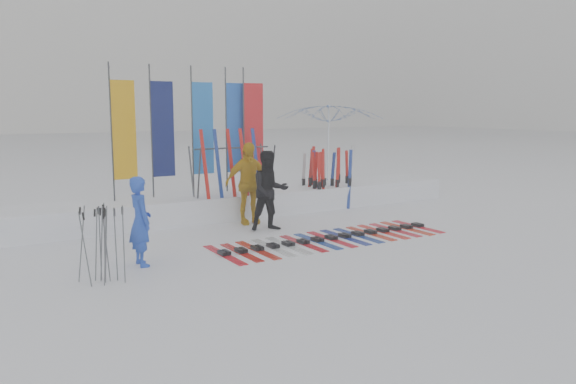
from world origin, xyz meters
TOP-DOWN VIEW (x-y plane):
  - ground at (0.00, 0.00)m, footprint 120.00×120.00m
  - snow_bank at (0.00, 4.60)m, footprint 14.00×1.60m
  - person_blue at (-3.10, 1.15)m, footprint 0.40×0.59m
  - person_black at (0.26, 2.51)m, footprint 0.99×0.84m
  - person_yellow at (0.19, 3.43)m, footprint 1.18×0.57m
  - tent_canopy at (4.54, 6.19)m, footprint 3.94×3.99m
  - ski_row at (0.92, 1.02)m, footprint 5.14×1.67m
  - pole_cluster at (-3.90, 0.52)m, footprint 0.64×0.56m
  - feather_flags at (-0.52, 4.81)m, footprint 3.94×0.23m
  - ski_rack at (0.16, 4.20)m, footprint 2.04×0.80m
  - upright_skis at (3.10, 4.29)m, footprint 1.57×0.99m

SIDE VIEW (x-z plane):
  - ground at x=0.00m, z-range 0.00..0.00m
  - ski_row at x=0.92m, z-range 0.00..0.07m
  - snow_bank at x=0.00m, z-range 0.00..0.60m
  - pole_cluster at x=-3.90m, z-range -0.02..1.24m
  - person_blue at x=-3.10m, z-range 0.00..1.59m
  - upright_skis at x=3.10m, z-range -0.04..1.65m
  - person_black at x=0.26m, z-range 0.00..1.81m
  - person_yellow at x=0.19m, z-range 0.00..1.96m
  - ski_rack at x=0.16m, z-range 0.77..2.00m
  - tent_canopy at x=4.54m, z-range 0.00..3.02m
  - feather_flags at x=-0.52m, z-range 0.64..3.84m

